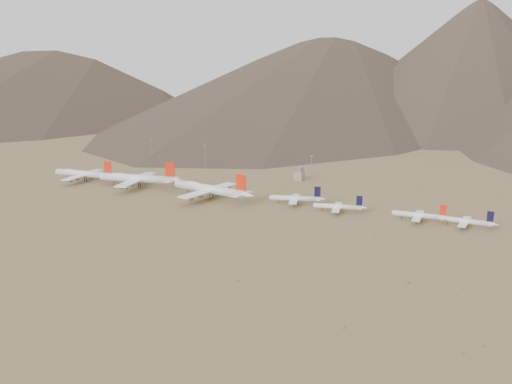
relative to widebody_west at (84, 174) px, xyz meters
The scene contains 16 objects.
ground 145.37m from the widebody_west, 10.51° to the right, with size 3000.00×3000.00×0.00m, color #91744B.
mountain_ridge 896.60m from the widebody_west, 80.72° to the left, with size 4400.00×1000.00×300.00m.
widebody_west is the anchor object (origin of this frame).
widebody_centre 59.87m from the widebody_west, ahead, with size 78.57×61.70×23.67m.
widebody_east 137.01m from the widebody_west, ahead, with size 80.30×62.47×23.95m.
narrowbody_a 205.23m from the widebody_west, ahead, with size 42.87×31.89×14.64m.
narrowbody_b 241.77m from the widebody_west, ahead, with size 39.38×28.99×13.22m.
narrowbody_c 299.72m from the widebody_west, ahead, with size 40.79×29.40×13.46m.
narrowbody_d 330.38m from the widebody_west, ahead, with size 39.26×28.04×12.95m.
control_tower 196.46m from the widebody_west, 28.43° to the left, with size 8.00×8.00×12.00m.
mast_far_west 100.70m from the widebody_west, 89.88° to the left, with size 2.00×0.60×25.70m.
mast_west 119.97m from the widebody_west, 55.10° to the left, with size 2.00×0.60×25.70m.
mast_centre 206.40m from the widebody_west, 23.79° to the left, with size 2.00×0.60×25.70m.
mast_east 296.86m from the widebody_west, 21.51° to the left, with size 2.00×0.60×25.70m.
mast_far_east 347.13m from the widebody_west, 15.20° to the left, with size 2.00×0.60×25.70m.
desert_scrub 168.44m from the widebody_west, 48.54° to the right, with size 428.20×170.37×0.95m.
Camera 1 is at (227.34, -355.04, 113.54)m, focal length 40.00 mm.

